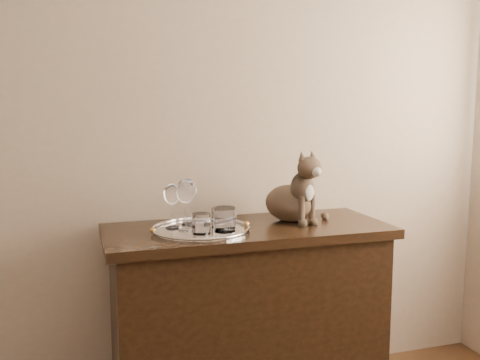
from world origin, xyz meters
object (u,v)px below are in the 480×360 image
object	(u,v)px
wine_glass_b	(188,202)
cat	(290,185)
sideboard	(248,322)
wine_glass_d	(186,205)
wine_glass_a	(172,206)
tumbler_b	(201,224)
tumbler_a	(225,219)
tumbler_c	(220,218)
tray	(201,230)

from	to	relation	value
wine_glass_b	cat	size ratio (longest dim) A/B	0.61
cat	wine_glass_b	bearing A→B (deg)	159.80
sideboard	cat	distance (m)	0.63
sideboard	wine_glass_b	distance (m)	0.59
sideboard	cat	xyz separation A→B (m)	(0.22, 0.06, 0.58)
wine_glass_d	wine_glass_a	bearing A→B (deg)	139.34
wine_glass_d	tumbler_b	bearing A→B (deg)	-65.05
wine_glass_b	wine_glass_d	world-z (taller)	wine_glass_d
tumbler_a	wine_glass_d	bearing A→B (deg)	149.84
wine_glass_d	tumbler_b	size ratio (longest dim) A/B	2.53
tumbler_b	tumbler_c	size ratio (longest dim) A/B	1.01
wine_glass_a	wine_glass_d	bearing A→B (deg)	-40.66
wine_glass_a	sideboard	bearing A→B (deg)	-5.64
tray	tumbler_c	bearing A→B (deg)	11.63
wine_glass_d	tumbler_a	xyz separation A→B (m)	(0.14, -0.08, -0.05)
sideboard	tumbler_c	bearing A→B (deg)	-174.23
wine_glass_b	tumbler_b	distance (m)	0.19
cat	tumbler_a	bearing A→B (deg)	-173.80
tumbler_a	tumbler_c	size ratio (longest dim) A/B	1.22
sideboard	tray	world-z (taller)	tray
wine_glass_a	tumbler_b	size ratio (longest dim) A/B	2.29
wine_glass_a	wine_glass_d	xyz separation A→B (m)	(0.05, -0.04, 0.01)
wine_glass_b	tumbler_c	distance (m)	0.16
wine_glass_a	wine_glass_b	size ratio (longest dim) A/B	0.95
tray	sideboard	bearing A→B (deg)	8.14
sideboard	wine_glass_d	world-z (taller)	wine_glass_d
wine_glass_a	wine_glass_b	distance (m)	0.09
tumbler_a	cat	xyz separation A→B (m)	(0.34, 0.15, 0.10)
tumbler_b	wine_glass_b	bearing A→B (deg)	94.25
wine_glass_b	wine_glass_d	bearing A→B (deg)	-107.31
wine_glass_b	cat	bearing A→B (deg)	-2.94
tray	tumbler_b	bearing A→B (deg)	-102.03
wine_glass_b	sideboard	bearing A→B (deg)	-18.90
wine_glass_d	tumbler_b	world-z (taller)	wine_glass_d
tray	wine_glass_b	distance (m)	0.15
cat	tumbler_b	bearing A→B (deg)	-177.40
wine_glass_a	tumbler_c	bearing A→B (deg)	-12.98
tumbler_c	tumbler_b	bearing A→B (deg)	-138.12
sideboard	tumbler_a	world-z (taller)	tumbler_a
tray	wine_glass_b	xyz separation A→B (m)	(-0.03, 0.11, 0.10)
sideboard	wine_glass_d	bearing A→B (deg)	-177.72
wine_glass_d	tumbler_a	bearing A→B (deg)	-30.16
tray	wine_glass_b	size ratio (longest dim) A/B	2.05
cat	tumbler_c	bearing A→B (deg)	174.41
sideboard	tumbler_c	xyz separation A→B (m)	(-0.13, -0.01, 0.47)
wine_glass_b	tumbler_c	world-z (taller)	wine_glass_b
sideboard	tray	distance (m)	0.48
sideboard	wine_glass_a	bearing A→B (deg)	174.36
tumbler_b	cat	distance (m)	0.48
wine_glass_d	tumbler_c	xyz separation A→B (m)	(0.14, -0.00, -0.06)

